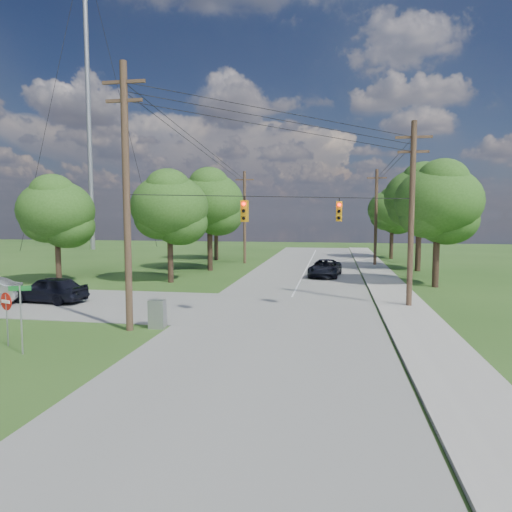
% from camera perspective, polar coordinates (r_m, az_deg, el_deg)
% --- Properties ---
extents(ground, '(140.00, 140.00, 0.00)m').
position_cam_1_polar(ground, '(20.15, -3.87, -10.07)').
color(ground, '#2A4C19').
rests_on(ground, ground).
extents(main_road, '(10.00, 100.00, 0.03)m').
position_cam_1_polar(main_road, '(24.61, 3.45, -7.23)').
color(main_road, gray).
rests_on(main_road, ground).
extents(sidewalk_east, '(2.60, 100.00, 0.12)m').
position_cam_1_polar(sidewalk_east, '(24.81, 19.16, -7.30)').
color(sidewalk_east, '#A8A59D').
rests_on(sidewalk_east, ground).
extents(pole_sw, '(2.00, 0.32, 12.00)m').
position_cam_1_polar(pole_sw, '(21.39, -15.89, 7.48)').
color(pole_sw, brown).
rests_on(pole_sw, ground).
extents(pole_ne, '(2.00, 0.32, 10.50)m').
position_cam_1_polar(pole_ne, '(27.25, 18.87, 5.26)').
color(pole_ne, brown).
rests_on(pole_ne, ground).
extents(pole_north_e, '(2.00, 0.32, 10.00)m').
position_cam_1_polar(pole_north_e, '(49.09, 14.76, 4.79)').
color(pole_north_e, brown).
rests_on(pole_north_e, ground).
extents(pole_north_w, '(2.00, 0.32, 10.00)m').
position_cam_1_polar(pole_north_w, '(49.83, -1.43, 4.96)').
color(pole_north_w, brown).
rests_on(pole_north_w, ground).
extents(power_lines, '(13.93, 29.62, 4.93)m').
position_cam_1_polar(power_lines, '(30.84, 3.95, 12.34)').
color(power_lines, black).
rests_on(power_lines, ground).
extents(traffic_signals, '(4.91, 3.27, 1.05)m').
position_cam_1_polar(traffic_signals, '(23.42, 4.73, 5.65)').
color(traffic_signals, '#C6810B').
rests_on(traffic_signals, ground).
extents(radio_mast, '(0.70, 0.70, 45.00)m').
position_cam_1_polar(radio_mast, '(76.46, -20.24, 17.84)').
color(radio_mast, '#929497').
rests_on(radio_mast, ground).
extents(tree_w_near, '(6.00, 6.00, 8.40)m').
position_cam_1_polar(tree_w_near, '(36.16, -10.76, 6.07)').
color(tree_w_near, '#3E2A1F').
rests_on(tree_w_near, ground).
extents(tree_w_mid, '(6.40, 6.40, 9.22)m').
position_cam_1_polar(tree_w_mid, '(43.49, -5.83, 6.82)').
color(tree_w_mid, '#3E2A1F').
rests_on(tree_w_mid, ground).
extents(tree_w_far, '(6.00, 6.00, 8.73)m').
position_cam_1_polar(tree_w_far, '(53.65, -5.03, 6.15)').
color(tree_w_far, '#3E2A1F').
rests_on(tree_w_far, ground).
extents(tree_e_near, '(6.20, 6.20, 8.81)m').
position_cam_1_polar(tree_e_near, '(35.69, 21.80, 6.33)').
color(tree_e_near, '#3E2A1F').
rests_on(tree_e_near, ground).
extents(tree_e_mid, '(6.60, 6.60, 9.64)m').
position_cam_1_polar(tree_e_mid, '(45.62, 19.80, 6.88)').
color(tree_e_mid, '#3E2A1F').
rests_on(tree_e_mid, ground).
extents(tree_e_far, '(5.80, 5.80, 8.32)m').
position_cam_1_polar(tree_e_far, '(57.32, 16.67, 5.56)').
color(tree_e_far, '#3E2A1F').
rests_on(tree_e_far, ground).
extents(tree_cross_n, '(5.60, 5.60, 7.91)m').
position_cam_1_polar(tree_cross_n, '(37.54, -23.68, 5.19)').
color(tree_cross_n, '#3E2A1F').
rests_on(tree_cross_n, ground).
extents(car_cross_dark, '(4.84, 2.39, 1.59)m').
position_cam_1_polar(car_cross_dark, '(30.23, -24.42, -3.80)').
color(car_cross_dark, black).
rests_on(car_cross_dark, cross_road).
extents(car_main_north, '(2.99, 5.46, 1.45)m').
position_cam_1_polar(car_main_north, '(39.49, 8.63, -1.50)').
color(car_main_north, black).
rests_on(car_main_north, main_road).
extents(control_cabinet, '(0.76, 0.56, 1.34)m').
position_cam_1_polar(control_cabinet, '(21.96, -12.24, -7.10)').
color(control_cabinet, '#929497').
rests_on(control_cabinet, ground).
extents(do_not_enter_sign, '(0.69, 0.29, 2.19)m').
position_cam_1_polar(do_not_enter_sign, '(20.95, -28.75, -5.59)').
color(do_not_enter_sign, '#929497').
rests_on(do_not_enter_sign, ground).
extents(street_name_sign, '(0.75, 0.32, 2.64)m').
position_cam_1_polar(street_name_sign, '(19.48, -27.33, -6.08)').
color(street_name_sign, '#929497').
rests_on(street_name_sign, ground).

